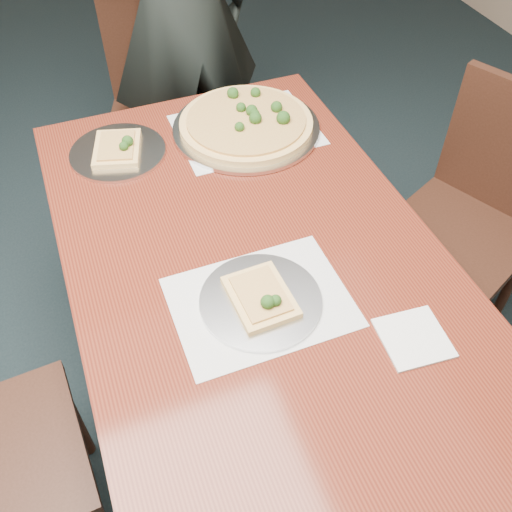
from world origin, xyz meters
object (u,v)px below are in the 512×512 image
object	(u,v)px
diner	(180,9)
chair_far	(161,101)
pizza_pan	(247,123)
slice_plate_far	(118,150)
chair_right	(477,208)
slice_plate_near	(261,299)
dining_table	(256,280)

from	to	relation	value
diner	chair_far	bearing A→B (deg)	8.02
pizza_pan	diner	bearing A→B (deg)	91.51
pizza_pan	slice_plate_far	world-z (taller)	pizza_pan
chair_right	diner	xyz separation A→B (m)	(-0.68, 1.02, 0.34)
pizza_pan	slice_plate_near	world-z (taller)	pizza_pan
chair_far	pizza_pan	distance (m)	0.69
slice_plate_near	diner	bearing A→B (deg)	81.63
diner	dining_table	bearing A→B (deg)	77.37
pizza_pan	slice_plate_far	size ratio (longest dim) A/B	1.61
dining_table	diner	xyz separation A→B (m)	(0.15, 1.16, 0.20)
diner	slice_plate_far	world-z (taller)	diner
slice_plate_far	chair_right	bearing A→B (deg)	-20.35
chair_right	diner	world-z (taller)	diner
chair_far	pizza_pan	bearing A→B (deg)	-57.74
chair_right	diner	size ratio (longest dim) A/B	0.53
pizza_pan	dining_table	bearing A→B (deg)	-108.16
chair_right	diner	distance (m)	1.27
chair_right	pizza_pan	world-z (taller)	chair_right
diner	slice_plate_near	xyz separation A→B (m)	(-0.19, -1.29, -0.09)
chair_far	slice_plate_near	distance (m)	1.29
pizza_pan	slice_plate_far	distance (m)	0.40
slice_plate_near	dining_table	bearing A→B (deg)	73.21
chair_far	chair_right	world-z (taller)	same
dining_table	pizza_pan	size ratio (longest dim) A/B	3.33
slice_plate_near	chair_far	bearing A→B (deg)	86.78
chair_far	slice_plate_near	size ratio (longest dim) A/B	3.25
chair_far	diner	world-z (taller)	diner
chair_right	slice_plate_far	world-z (taller)	chair_right
dining_table	slice_plate_far	bearing A→B (deg)	113.37
slice_plate_far	chair_far	bearing A→B (deg)	66.67
diner	pizza_pan	world-z (taller)	diner
diner	slice_plate_far	size ratio (longest dim) A/B	6.11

